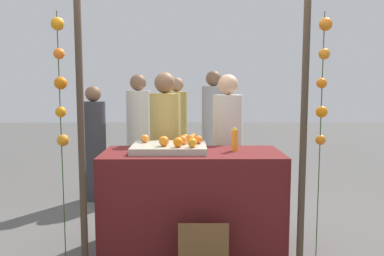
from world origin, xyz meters
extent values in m
plane|color=#565451|center=(0.00, 0.00, 0.00)|extent=(24.00, 24.00, 0.00)
cube|color=#5B1919|center=(0.00, 0.00, 0.45)|extent=(1.62, 0.71, 0.90)
cube|color=#B2AD99|center=(-0.21, 0.04, 0.93)|extent=(0.67, 0.53, 0.06)
sphere|color=orange|center=(-0.01, 0.13, 1.00)|extent=(0.08, 0.08, 0.08)
sphere|color=orange|center=(-0.07, 0.23, 1.00)|extent=(0.07, 0.07, 0.07)
sphere|color=orange|center=(0.01, 0.25, 1.00)|extent=(0.08, 0.08, 0.08)
sphere|color=orange|center=(-0.45, 0.17, 1.00)|extent=(0.08, 0.08, 0.08)
sphere|color=orange|center=(-0.09, 0.04, 1.01)|extent=(0.08, 0.08, 0.08)
sphere|color=orange|center=(0.06, 0.09, 1.00)|extent=(0.08, 0.08, 0.08)
sphere|color=orange|center=(-0.25, -0.05, 1.01)|extent=(0.09, 0.09, 0.09)
sphere|color=orange|center=(-0.13, -0.11, 1.01)|extent=(0.09, 0.09, 0.09)
sphere|color=orange|center=(0.00, -0.12, 1.01)|extent=(0.08, 0.08, 0.08)
cylinder|color=orange|center=(0.39, 0.04, 1.00)|extent=(0.06, 0.06, 0.19)
cylinder|color=yellow|center=(0.39, 0.04, 1.11)|extent=(0.04, 0.04, 0.02)
cube|color=brown|center=(0.08, -0.56, 0.21)|extent=(0.40, 0.01, 0.44)
cube|color=black|center=(0.08, -0.54, 0.21)|extent=(0.37, 0.02, 0.42)
cylinder|color=tan|center=(-0.28, 0.67, 0.71)|extent=(0.33, 0.33, 1.42)
sphere|color=brown|center=(-0.28, 0.67, 1.53)|extent=(0.22, 0.22, 0.22)
cylinder|color=beige|center=(0.39, 0.70, 0.70)|extent=(0.32, 0.32, 1.40)
sphere|color=tan|center=(0.39, 0.70, 1.51)|extent=(0.22, 0.22, 0.22)
cylinder|color=tan|center=(-0.21, 2.47, 0.70)|extent=(0.32, 0.32, 1.40)
sphere|color=#A87A59|center=(-0.21, 2.47, 1.51)|extent=(0.22, 0.22, 0.22)
cylinder|color=beige|center=(-0.72, 1.86, 0.71)|extent=(0.33, 0.33, 1.42)
sphere|color=brown|center=(-0.72, 1.86, 1.54)|extent=(0.22, 0.22, 0.22)
cylinder|color=#333338|center=(-1.26, 1.56, 0.65)|extent=(0.30, 0.30, 1.29)
sphere|color=brown|center=(-1.26, 1.56, 1.39)|extent=(0.20, 0.20, 0.20)
cylinder|color=#99999E|center=(0.34, 2.39, 0.74)|extent=(0.34, 0.34, 1.48)
sphere|color=brown|center=(0.34, 2.39, 1.60)|extent=(0.23, 0.23, 0.23)
cylinder|color=#473828|center=(-0.89, -0.40, 1.08)|extent=(0.06, 0.06, 2.16)
cylinder|color=#473828|center=(0.89, -0.40, 1.08)|extent=(0.06, 0.06, 2.16)
cylinder|color=#2D4C23|center=(-1.06, -0.38, 1.04)|extent=(0.01, 0.01, 2.08)
sphere|color=orange|center=(-1.05, -0.39, 1.98)|extent=(0.10, 0.10, 0.10)
sphere|color=orange|center=(-1.05, -0.39, 1.75)|extent=(0.09, 0.09, 0.09)
sphere|color=orange|center=(-1.05, -0.38, 1.52)|extent=(0.10, 0.10, 0.10)
sphere|color=orange|center=(-1.05, -0.38, 1.29)|extent=(0.09, 0.09, 0.09)
sphere|color=orange|center=(-1.05, -0.37, 1.06)|extent=(0.10, 0.10, 0.10)
cylinder|color=#2D4C23|center=(1.03, -0.38, 1.04)|extent=(0.01, 0.01, 2.08)
sphere|color=orange|center=(1.04, -0.39, 1.98)|extent=(0.10, 0.10, 0.10)
sphere|color=orange|center=(1.04, -0.39, 1.75)|extent=(0.09, 0.09, 0.09)
sphere|color=orange|center=(1.02, -0.39, 1.52)|extent=(0.08, 0.08, 0.08)
sphere|color=orange|center=(1.03, -0.38, 1.29)|extent=(0.09, 0.09, 0.09)
sphere|color=orange|center=(1.04, -0.37, 1.06)|extent=(0.08, 0.08, 0.08)
camera|label=1|loc=(-0.03, -3.51, 1.51)|focal=36.68mm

